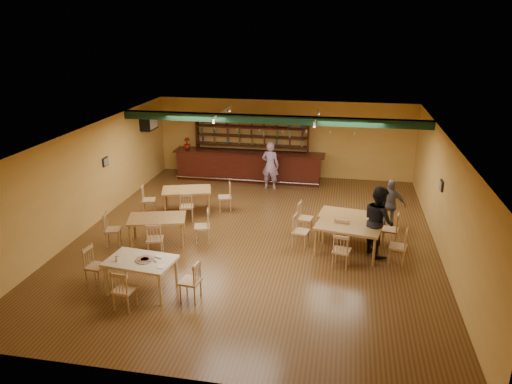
% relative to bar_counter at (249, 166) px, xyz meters
% --- Properties ---
extents(floor, '(12.00, 12.00, 0.00)m').
position_rel_bar_counter_xyz_m(floor, '(1.24, -5.15, -0.56)').
color(floor, '#513517').
rests_on(floor, ground).
extents(ceiling_beam, '(10.00, 0.30, 0.25)m').
position_rel_bar_counter_xyz_m(ceiling_beam, '(1.24, -2.35, 2.31)').
color(ceiling_beam, black).
rests_on(ceiling_beam, ceiling).
extents(track_rail_left, '(0.05, 2.50, 0.05)m').
position_rel_bar_counter_xyz_m(track_rail_left, '(-0.56, -1.75, 2.38)').
color(track_rail_left, white).
rests_on(track_rail_left, ceiling).
extents(track_rail_right, '(0.05, 2.50, 0.05)m').
position_rel_bar_counter_xyz_m(track_rail_right, '(2.64, -1.75, 2.38)').
color(track_rail_right, white).
rests_on(track_rail_right, ceiling).
extents(ac_unit, '(0.34, 0.70, 0.48)m').
position_rel_bar_counter_xyz_m(ac_unit, '(-3.56, -0.95, 1.79)').
color(ac_unit, white).
rests_on(ac_unit, wall_left).
extents(picture_left, '(0.04, 0.34, 0.28)m').
position_rel_bar_counter_xyz_m(picture_left, '(-3.73, -4.15, 1.14)').
color(picture_left, black).
rests_on(picture_left, wall_left).
extents(picture_right, '(0.04, 0.34, 0.28)m').
position_rel_bar_counter_xyz_m(picture_right, '(6.21, -4.65, 1.14)').
color(picture_right, black).
rests_on(picture_right, wall_right).
extents(bar_counter, '(5.80, 0.85, 1.13)m').
position_rel_bar_counter_xyz_m(bar_counter, '(0.00, 0.00, 0.00)').
color(bar_counter, '#35100A').
rests_on(bar_counter, ground).
extents(back_bar_hutch, '(4.49, 0.40, 2.28)m').
position_rel_bar_counter_xyz_m(back_bar_hutch, '(0.00, 0.63, 0.57)').
color(back_bar_hutch, '#35100A').
rests_on(back_bar_hutch, ground).
extents(poinsettia, '(0.32, 0.32, 0.44)m').
position_rel_bar_counter_xyz_m(poinsettia, '(-2.45, 0.00, 0.79)').
color(poinsettia, maroon).
rests_on(poinsettia, bar_counter).
extents(dining_table_a, '(1.74, 1.33, 0.77)m').
position_rel_bar_counter_xyz_m(dining_table_a, '(-1.29, -3.64, -0.18)').
color(dining_table_a, olive).
rests_on(dining_table_a, ground).
extents(dining_table_b, '(1.63, 1.13, 0.75)m').
position_rel_bar_counter_xyz_m(dining_table_b, '(3.78, -4.80, -0.19)').
color(dining_table_b, olive).
rests_on(dining_table_b, ground).
extents(dining_table_c, '(1.74, 1.31, 0.77)m').
position_rel_bar_counter_xyz_m(dining_table_c, '(-1.34, -6.06, -0.18)').
color(dining_table_c, olive).
rests_on(dining_table_c, ground).
extents(dining_table_d, '(1.82, 1.29, 0.83)m').
position_rel_bar_counter_xyz_m(dining_table_d, '(3.83, -5.80, -0.15)').
color(dining_table_d, olive).
rests_on(dining_table_d, ground).
extents(near_table, '(1.59, 1.12, 0.80)m').
position_rel_bar_counter_xyz_m(near_table, '(-0.75, -8.55, -0.16)').
color(near_table, beige).
rests_on(near_table, ground).
extents(pizza_tray, '(0.47, 0.47, 0.01)m').
position_rel_bar_counter_xyz_m(pizza_tray, '(-0.64, -8.55, 0.24)').
color(pizza_tray, silver).
rests_on(pizza_tray, near_table).
extents(parmesan_shaker, '(0.08, 0.08, 0.11)m').
position_rel_bar_counter_xyz_m(parmesan_shaker, '(-1.23, -8.71, 0.29)').
color(parmesan_shaker, '#EAE5C6').
rests_on(parmesan_shaker, near_table).
extents(napkin_stack, '(0.23, 0.19, 0.03)m').
position_rel_bar_counter_xyz_m(napkin_stack, '(-0.38, -8.34, 0.25)').
color(napkin_stack, white).
rests_on(napkin_stack, near_table).
extents(pizza_server, '(0.30, 0.28, 0.00)m').
position_rel_bar_counter_xyz_m(pizza_server, '(-0.48, -8.50, 0.25)').
color(pizza_server, silver).
rests_on(pizza_server, pizza_tray).
extents(side_plate, '(0.24, 0.24, 0.01)m').
position_rel_bar_counter_xyz_m(side_plate, '(-0.16, -8.77, 0.24)').
color(side_plate, white).
rests_on(side_plate, near_table).
extents(patron_bar, '(0.69, 0.50, 1.76)m').
position_rel_bar_counter_xyz_m(patron_bar, '(0.97, -0.83, 0.31)').
color(patron_bar, '#8E53B5').
rests_on(patron_bar, ground).
extents(patron_right_a, '(1.02, 1.12, 1.88)m').
position_rel_bar_counter_xyz_m(patron_right_a, '(4.58, -5.60, 0.37)').
color(patron_right_a, black).
rests_on(patron_right_a, ground).
extents(patron_right_b, '(0.92, 0.47, 1.50)m').
position_rel_bar_counter_xyz_m(patron_right_b, '(5.03, -3.80, 0.19)').
color(patron_right_b, slate).
rests_on(patron_right_b, ground).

